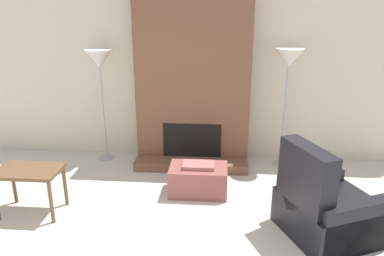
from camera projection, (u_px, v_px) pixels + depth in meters
The scene contains 7 objects.
wall_back at pixel (194, 77), 5.82m from camera, with size 7.18×0.06×2.60m, color beige.
fireplace at pixel (193, 84), 5.60m from camera, with size 1.70×0.73×2.60m.
ottoman at pixel (198, 179), 4.94m from camera, with size 0.76×0.48×0.42m.
armchair at pixel (323, 210), 4.01m from camera, with size 1.18×1.17×1.06m.
side_table at pixel (29, 176), 4.38m from camera, with size 0.74×0.48×0.57m.
floor_lamp_left at pixel (99, 63), 5.57m from camera, with size 0.41×0.41×1.74m.
floor_lamp_right at pixel (289, 62), 5.34m from camera, with size 0.41×0.41×1.79m.
Camera 1 is at (0.43, -2.46, 2.44)m, focal length 35.00 mm.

